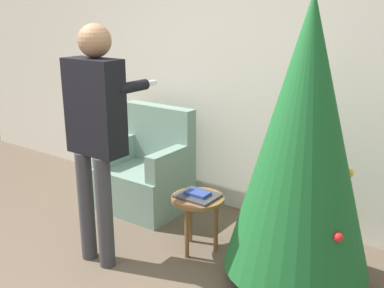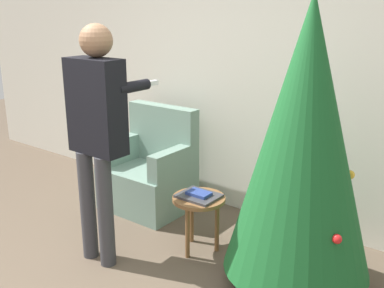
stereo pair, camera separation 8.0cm
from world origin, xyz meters
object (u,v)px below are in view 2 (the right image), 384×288
(armchair, at_px, (150,173))
(side_stool, at_px, (199,205))
(person_standing, at_px, (97,123))
(christmas_tree, at_px, (304,140))

(armchair, bearing_deg, side_stool, -24.50)
(armchair, xyz_separation_m, person_standing, (0.36, -0.94, 0.75))
(armchair, height_order, side_stool, armchair)
(person_standing, height_order, side_stool, person_standing)
(christmas_tree, distance_m, person_standing, 1.47)
(christmas_tree, height_order, armchair, christmas_tree)
(armchair, bearing_deg, person_standing, -69.28)
(armchair, relative_size, side_stool, 2.13)
(armchair, xyz_separation_m, side_stool, (0.89, -0.40, 0.05))
(person_standing, bearing_deg, side_stool, 45.34)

